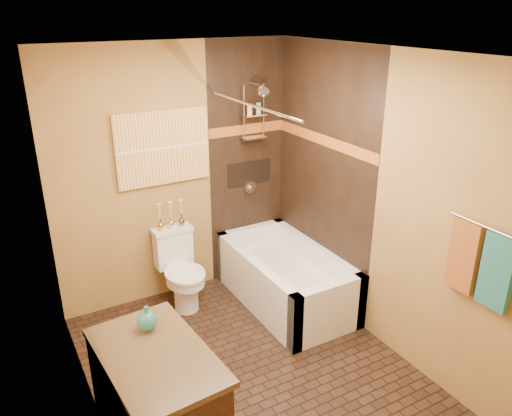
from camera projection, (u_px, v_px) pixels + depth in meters
floor at (252, 371)px, 4.08m from camera, size 3.00×3.00×0.00m
wall_left at (81, 273)px, 3.06m from camera, size 0.02×3.00×2.50m
wall_right at (377, 203)px, 4.16m from camera, size 0.02×3.00×2.50m
wall_back at (176, 175)px, 4.82m from camera, size 2.40×0.02×2.50m
wall_front at (402, 347)px, 2.40m from camera, size 2.40×0.02×2.50m
ceiling at (251, 53)px, 3.14m from camera, size 3.00×3.00×0.00m
alcove_tile_back at (247, 164)px, 5.16m from camera, size 0.85×0.01×2.50m
alcove_tile_right at (322, 178)px, 4.76m from camera, size 0.01×1.50×2.50m
mosaic_band_back at (247, 129)px, 5.02m from camera, size 0.85×0.01×0.10m
mosaic_band_right at (323, 140)px, 4.61m from camera, size 0.01×1.50×0.10m
alcove_niche at (249, 173)px, 5.21m from camera, size 0.50×0.01×0.25m
shower_fixtures at (254, 126)px, 4.93m from camera, size 0.24×0.33×1.16m
curtain_rod at (249, 104)px, 4.11m from camera, size 0.03×1.55×0.03m
towel_bar at (486, 227)px, 3.21m from camera, size 0.02×0.55×0.02m
towel_teal at (497, 272)px, 3.22m from camera, size 0.05×0.22×0.52m
towel_rust at (464, 256)px, 3.43m from camera, size 0.05×0.22×0.52m
sunset_painting at (163, 148)px, 4.63m from camera, size 0.90×0.04×0.70m
vanity_mirror at (95, 269)px, 2.60m from camera, size 0.01×1.00×0.90m
bathtub at (285, 282)px, 4.97m from camera, size 0.80×1.50×0.55m
toilet at (180, 269)px, 4.86m from camera, size 0.39×0.57×0.76m
vanity at (159, 409)px, 3.12m from camera, size 0.66×1.01×0.85m
teal_bottle at (147, 318)px, 3.16m from camera, size 0.14×0.14×0.21m
bud_vases at (171, 214)px, 4.80m from camera, size 0.27×0.06×0.27m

